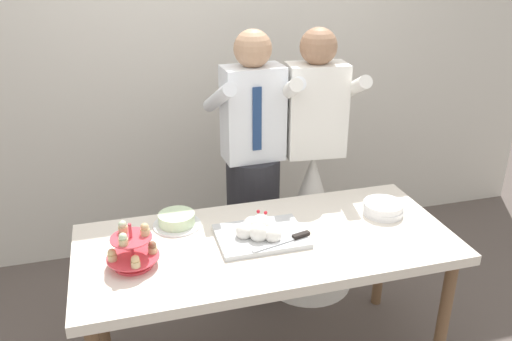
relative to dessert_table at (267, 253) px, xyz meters
name	(u,v)px	position (x,y,z in m)	size (l,w,h in m)	color
rear_wall	(206,45)	(0.00, 1.42, 0.75)	(5.20, 0.10, 2.90)	beige
dessert_table	(267,253)	(0.00, 0.00, 0.00)	(1.80, 0.80, 0.78)	silver
cupcake_stand	(132,250)	(-0.63, -0.05, 0.15)	(0.23, 0.23, 0.21)	#D83F4C
main_cake_tray	(261,232)	(-0.03, 0.02, 0.11)	(0.43, 0.31, 0.12)	silver
plate_stack	(383,208)	(0.66, 0.08, 0.11)	(0.21, 0.21, 0.07)	white
round_cake	(177,220)	(-0.40, 0.25, 0.10)	(0.24, 0.24, 0.07)	white
person_groom	(253,184)	(0.12, 0.67, 0.05)	(0.48, 0.51, 1.66)	#232328
person_bride	(311,204)	(0.48, 0.64, -0.12)	(0.56, 0.56, 1.66)	white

